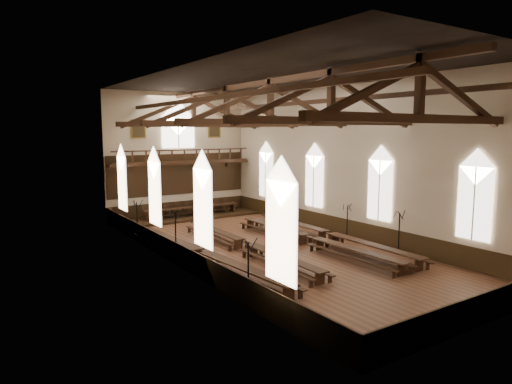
{
  "coord_description": "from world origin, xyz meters",
  "views": [
    {
      "loc": [
        -15.21,
        -21.51,
        6.9
      ],
      "look_at": [
        -0.01,
        1.5,
        3.24
      ],
      "focal_mm": 32.0,
      "sensor_mm": 36.0,
      "label": 1
    }
  ],
  "objects_px": {
    "refectory_row_d": "(329,235)",
    "candelabrum_left_mid": "(176,244)",
    "refectory_row_a": "(202,254)",
    "candelabrum_right_far": "(290,213)",
    "candelabrum_left_far": "(137,226)",
    "refectory_row_b": "(246,244)",
    "dais": "(192,217)",
    "high_table": "(192,208)",
    "candelabrum_right_near": "(399,240)",
    "candelabrum_left_near": "(248,282)",
    "refectory_row_c": "(311,239)",
    "candelabrum_right_mid": "(347,229)"
  },
  "relations": [
    {
      "from": "refectory_row_a",
      "to": "refectory_row_b",
      "type": "distance_m",
      "value": 3.17
    },
    {
      "from": "high_table",
      "to": "candelabrum_right_far",
      "type": "xyz_separation_m",
      "value": [
        5.15,
        -6.1,
        0.02
      ]
    },
    {
      "from": "candelabrum_right_near",
      "to": "candelabrum_right_far",
      "type": "height_order",
      "value": "candelabrum_right_far"
    },
    {
      "from": "candelabrum_left_near",
      "to": "refectory_row_c",
      "type": "bearing_deg",
      "value": 34.03
    },
    {
      "from": "refectory_row_a",
      "to": "candelabrum_right_near",
      "type": "bearing_deg",
      "value": -22.53
    },
    {
      "from": "candelabrum_right_mid",
      "to": "refectory_row_a",
      "type": "bearing_deg",
      "value": 179.04
    },
    {
      "from": "high_table",
      "to": "candelabrum_right_far",
      "type": "relative_size",
      "value": 2.88
    },
    {
      "from": "refectory_row_c",
      "to": "candelabrum_left_far",
      "type": "distance_m",
      "value": 11.37
    },
    {
      "from": "candelabrum_left_far",
      "to": "refectory_row_b",
      "type": "bearing_deg",
      "value": -61.51
    },
    {
      "from": "candelabrum_right_near",
      "to": "candelabrum_right_far",
      "type": "xyz_separation_m",
      "value": [
        -0.0,
        10.14,
        0.1
      ]
    },
    {
      "from": "high_table",
      "to": "candelabrum_right_near",
      "type": "distance_m",
      "value": 17.03
    },
    {
      "from": "refectory_row_b",
      "to": "dais",
      "type": "bearing_deg",
      "value": 79.65
    },
    {
      "from": "candelabrum_left_far",
      "to": "refectory_row_d",
      "type": "bearing_deg",
      "value": -40.9
    },
    {
      "from": "candelabrum_left_far",
      "to": "candelabrum_right_mid",
      "type": "distance_m",
      "value": 13.65
    },
    {
      "from": "refectory_row_a",
      "to": "candelabrum_left_near",
      "type": "distance_m",
      "value": 5.82
    },
    {
      "from": "candelabrum_left_far",
      "to": "candelabrum_right_near",
      "type": "distance_m",
      "value": 16.39
    },
    {
      "from": "candelabrum_left_near",
      "to": "candelabrum_left_far",
      "type": "bearing_deg",
      "value": 90.0
    },
    {
      "from": "refectory_row_d",
      "to": "dais",
      "type": "bearing_deg",
      "value": 105.59
    },
    {
      "from": "candelabrum_right_far",
      "to": "refectory_row_d",
      "type": "bearing_deg",
      "value": -105.51
    },
    {
      "from": "candelabrum_right_near",
      "to": "candelabrum_right_mid",
      "type": "bearing_deg",
      "value": 90.0
    },
    {
      "from": "candelabrum_right_far",
      "to": "candelabrum_left_far",
      "type": "bearing_deg",
      "value": 170.18
    },
    {
      "from": "refectory_row_a",
      "to": "candelabrum_right_mid",
      "type": "distance_m",
      "value": 10.33
    },
    {
      "from": "refectory_row_c",
      "to": "refectory_row_b",
      "type": "bearing_deg",
      "value": 164.29
    },
    {
      "from": "refectory_row_a",
      "to": "candelabrum_left_mid",
      "type": "height_order",
      "value": "candelabrum_left_mid"
    },
    {
      "from": "candelabrum_left_far",
      "to": "refectory_row_c",
      "type": "bearing_deg",
      "value": -46.55
    },
    {
      "from": "dais",
      "to": "candelabrum_left_mid",
      "type": "xyz_separation_m",
      "value": [
        -5.95,
        -10.41,
        0.75
      ]
    },
    {
      "from": "refectory_row_b",
      "to": "candelabrum_right_mid",
      "type": "relative_size",
      "value": 5.96
    },
    {
      "from": "refectory_row_a",
      "to": "candelabrum_right_far",
      "type": "relative_size",
      "value": 5.14
    },
    {
      "from": "candelabrum_left_mid",
      "to": "candelabrum_left_near",
      "type": "bearing_deg",
      "value": -90.0
    },
    {
      "from": "refectory_row_a",
      "to": "candelabrum_right_mid",
      "type": "xyz_separation_m",
      "value": [
        10.33,
        -0.17,
        0.17
      ]
    },
    {
      "from": "refectory_row_d",
      "to": "candelabrum_left_mid",
      "type": "relative_size",
      "value": 5.13
    },
    {
      "from": "candelabrum_right_far",
      "to": "candelabrum_left_mid",
      "type": "bearing_deg",
      "value": -158.79
    },
    {
      "from": "refectory_row_b",
      "to": "refectory_row_c",
      "type": "distance_m",
      "value": 4.1
    },
    {
      "from": "refectory_row_a",
      "to": "candelabrum_left_mid",
      "type": "distance_m",
      "value": 1.76
    },
    {
      "from": "refectory_row_d",
      "to": "candelabrum_left_far",
      "type": "xyz_separation_m",
      "value": [
        -9.38,
        8.12,
        0.22
      ]
    },
    {
      "from": "refectory_row_a",
      "to": "candelabrum_left_far",
      "type": "distance_m",
      "value": 7.82
    },
    {
      "from": "refectory_row_b",
      "to": "refectory_row_d",
      "type": "distance_m",
      "value": 5.59
    },
    {
      "from": "refectory_row_b",
      "to": "high_table",
      "type": "xyz_separation_m",
      "value": [
        2.07,
        11.32,
        0.33
      ]
    },
    {
      "from": "refectory_row_d",
      "to": "candelabrum_left_mid",
      "type": "xyz_separation_m",
      "value": [
        -9.38,
        1.9,
        0.31
      ]
    },
    {
      "from": "refectory_row_b",
      "to": "candelabrum_right_far",
      "type": "relative_size",
      "value": 4.94
    },
    {
      "from": "candelabrum_left_near",
      "to": "candelabrum_right_near",
      "type": "xyz_separation_m",
      "value": [
        11.1,
        1.48,
        -0.04
      ]
    },
    {
      "from": "refectory_row_a",
      "to": "candelabrum_right_far",
      "type": "xyz_separation_m",
      "value": [
        10.33,
        5.85,
        0.31
      ]
    },
    {
      "from": "high_table",
      "to": "candelabrum_right_mid",
      "type": "distance_m",
      "value": 13.18
    },
    {
      "from": "high_table",
      "to": "candelabrum_left_far",
      "type": "distance_m",
      "value": 7.27
    },
    {
      "from": "candelabrum_right_mid",
      "to": "candelabrum_right_far",
      "type": "relative_size",
      "value": 0.83
    },
    {
      "from": "refectory_row_d",
      "to": "candelabrum_right_mid",
      "type": "bearing_deg",
      "value": 5.84
    },
    {
      "from": "refectory_row_a",
      "to": "candelabrum_left_far",
      "type": "bearing_deg",
      "value": 95.67
    },
    {
      "from": "candelabrum_right_mid",
      "to": "candelabrum_right_near",
      "type": "bearing_deg",
      "value": -90.0
    },
    {
      "from": "high_table",
      "to": "dais",
      "type": "bearing_deg",
      "value": 0.0
    },
    {
      "from": "refectory_row_a",
      "to": "candelabrum_left_mid",
      "type": "bearing_deg",
      "value": 116.51
    }
  ]
}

